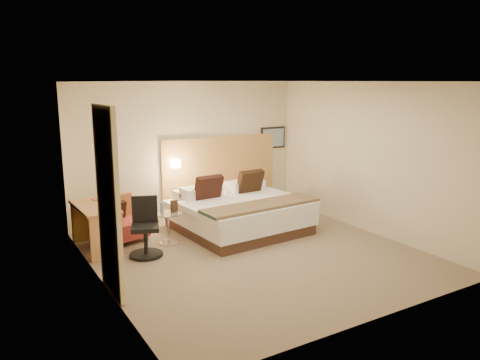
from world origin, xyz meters
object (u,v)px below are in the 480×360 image
lounge_chair (120,224)px  side_table (168,226)px  bed (238,212)px  desk_chair (145,232)px  desk (97,215)px

lounge_chair → side_table: lounge_chair is taller
bed → side_table: 1.40m
desk_chair → desk: bearing=131.2°
lounge_chair → desk: size_ratio=0.73×
bed → side_table: size_ratio=3.76×
bed → lounge_chair: (-2.06, 0.51, -0.03)m
desk → side_table: bearing=-16.3°
lounge_chair → side_table: (0.67, -0.55, -0.01)m
side_table → desk_chair: size_ratio=0.65×
lounge_chair → desk: bearing=-152.6°
side_table → desk: desk is taller
bed → lounge_chair: bed is taller
lounge_chair → desk: (-0.44, -0.23, 0.28)m
lounge_chair → desk_chair: bearing=-80.7°
bed → side_table: bearing=-178.5°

